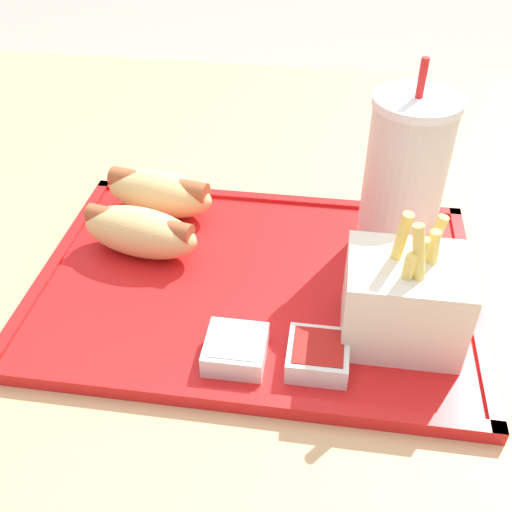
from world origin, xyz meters
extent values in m
cube|color=tan|center=(0.00, 0.00, 0.38)|extent=(1.26, 1.16, 0.76)
cube|color=red|center=(-0.01, 0.01, 0.76)|extent=(0.42, 0.30, 0.01)
cube|color=red|center=(-0.01, -0.13, 0.77)|extent=(0.42, 0.01, 0.00)
cube|color=red|center=(-0.01, 0.15, 0.77)|extent=(0.42, 0.01, 0.00)
cube|color=red|center=(-0.22, 0.01, 0.77)|extent=(0.01, 0.30, 0.00)
cube|color=red|center=(0.19, 0.01, 0.77)|extent=(0.01, 0.30, 0.00)
cylinder|color=silver|center=(0.12, 0.08, 0.84)|extent=(0.08, 0.08, 0.15)
cylinder|color=white|center=(0.12, 0.08, 0.92)|extent=(0.08, 0.08, 0.01)
cylinder|color=red|center=(0.12, 0.08, 0.95)|extent=(0.01, 0.01, 0.03)
ellipsoid|color=#DBB270|center=(-0.13, 0.11, 0.79)|extent=(0.13, 0.07, 0.05)
cylinder|color=#9E512D|center=(-0.13, 0.11, 0.80)|extent=(0.11, 0.04, 0.02)
ellipsoid|color=#DBB270|center=(-0.13, 0.04, 0.79)|extent=(0.13, 0.07, 0.05)
cylinder|color=#9E512D|center=(-0.13, 0.04, 0.80)|extent=(0.11, 0.04, 0.02)
cube|color=silver|center=(0.12, -0.04, 0.81)|extent=(0.10, 0.08, 0.08)
cylinder|color=#EACC60|center=(0.11, -0.04, 0.85)|extent=(0.02, 0.02, 0.09)
cylinder|color=#EACC60|center=(0.11, -0.06, 0.83)|extent=(0.01, 0.01, 0.07)
cylinder|color=#EACC60|center=(0.13, -0.04, 0.84)|extent=(0.02, 0.02, 0.08)
cylinder|color=#EACC60|center=(0.13, -0.02, 0.84)|extent=(0.02, 0.01, 0.07)
cylinder|color=#EACC60|center=(0.12, -0.05, 0.84)|extent=(0.01, 0.01, 0.07)
cylinder|color=#EACC60|center=(0.12, -0.06, 0.85)|extent=(0.03, 0.02, 0.09)
cube|color=silver|center=(-0.02, -0.09, 0.78)|extent=(0.05, 0.05, 0.02)
cube|color=white|center=(-0.02, -0.09, 0.79)|extent=(0.04, 0.04, 0.00)
cube|color=silver|center=(0.05, -0.09, 0.78)|extent=(0.05, 0.05, 0.02)
cube|color=#B21914|center=(0.05, -0.09, 0.79)|extent=(0.04, 0.04, 0.00)
camera|label=1|loc=(0.05, -0.42, 1.15)|focal=42.00mm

